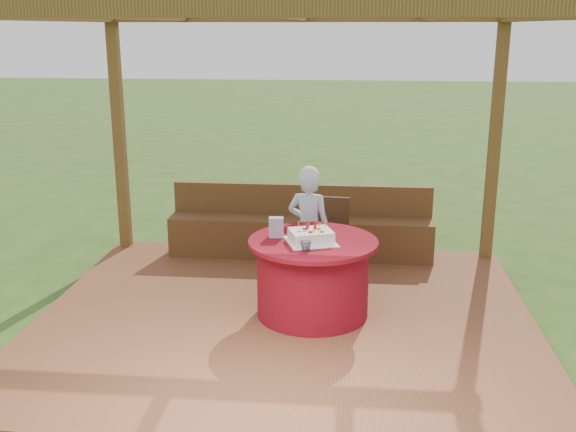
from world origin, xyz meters
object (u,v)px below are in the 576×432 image
object	(u,v)px
drinking_glass	(306,246)
chair	(330,235)
elderly_woman	(309,224)
gift_bag	(276,227)
bench	(300,233)
table	(313,277)
birthday_cake	(311,236)

from	to	relation	value
drinking_glass	chair	bearing A→B (deg)	83.27
elderly_woman	chair	bearing A→B (deg)	47.40
elderly_woman	gift_bag	world-z (taller)	elderly_woman
bench	table	xyz separation A→B (m)	(0.24, -1.65, 0.10)
bench	birthday_cake	distance (m)	1.80
chair	gift_bag	world-z (taller)	gift_bag
chair	drinking_glass	world-z (taller)	chair
table	birthday_cake	bearing A→B (deg)	-105.11
table	birthday_cake	xyz separation A→B (m)	(-0.02, -0.06, 0.41)
chair	elderly_woman	world-z (taller)	elderly_woman
bench	table	distance (m)	1.67
bench	drinking_glass	distance (m)	2.04
chair	drinking_glass	distance (m)	1.40
elderly_woman	table	bearing A→B (deg)	-83.36
table	gift_bag	size ratio (longest dim) A/B	6.36
chair	elderly_woman	xyz separation A→B (m)	(-0.21, -0.23, 0.18)
bench	gift_bag	xyz separation A→B (m)	(-0.10, -1.60, 0.54)
bench	gift_bag	distance (m)	1.69
gift_bag	birthday_cake	bearing A→B (deg)	-24.25
table	birthday_cake	size ratio (longest dim) A/B	2.22
chair	birthday_cake	size ratio (longest dim) A/B	1.59
drinking_glass	gift_bag	bearing A→B (deg)	128.09
bench	elderly_woman	distance (m)	0.93
birthday_cake	drinking_glass	world-z (taller)	birthday_cake
chair	birthday_cake	world-z (taller)	birthday_cake
bench	drinking_glass	world-z (taller)	drinking_glass
elderly_woman	birthday_cake	distance (m)	0.88
elderly_woman	drinking_glass	world-z (taller)	elderly_woman
elderly_woman	birthday_cake	world-z (taller)	elderly_woman
chair	bench	bearing A→B (deg)	120.34
bench	chair	world-z (taller)	chair
elderly_woman	birthday_cake	bearing A→B (deg)	-84.89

